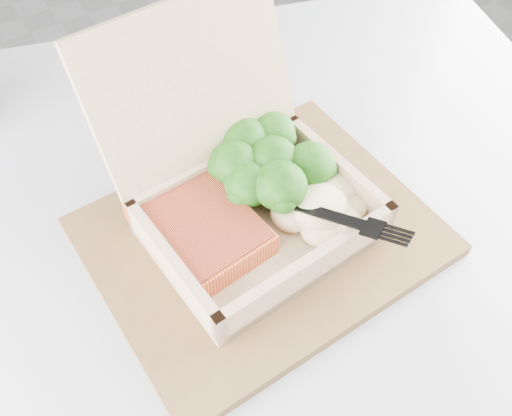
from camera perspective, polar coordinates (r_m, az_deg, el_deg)
floor at (r=1.31m, az=-9.65°, el=-18.17°), size 4.00×4.00×0.00m
cafe_table at (r=0.72m, az=0.28°, el=-14.55°), size 1.08×1.08×0.75m
serving_tray at (r=0.56m, az=0.50°, el=-2.82°), size 0.32×0.26×0.01m
takeout_container at (r=0.54m, az=-1.81°, el=3.00°), size 0.21×0.23×0.19m
salmon_fillet at (r=0.54m, az=-5.66°, el=-1.99°), size 0.10×0.13×0.03m
broccoli_pile at (r=0.57m, az=1.61°, el=4.23°), size 0.13×0.13×0.05m
mashed_potatoes at (r=0.55m, az=6.31°, el=0.15°), size 0.10×0.08×0.03m
plastic_fork at (r=0.53m, az=3.76°, el=0.67°), size 0.08×0.14×0.03m
receipt at (r=0.69m, az=-3.83°, el=9.32°), size 0.16×0.17×0.00m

